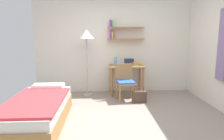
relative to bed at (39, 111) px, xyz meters
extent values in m
plane|color=gray|center=(1.52, 0.06, -0.24)|extent=(5.28, 5.28, 0.00)
cube|color=silver|center=(1.52, 2.08, 1.06)|extent=(4.40, 0.05, 2.60)
cube|color=#9E703D|center=(1.75, 1.95, 1.21)|extent=(0.96, 0.22, 0.02)
cube|color=purple|center=(1.34, 1.98, 1.33)|extent=(0.03, 0.14, 0.22)
cube|color=gold|center=(1.39, 1.96, 1.30)|extent=(0.04, 0.18, 0.17)
cube|color=purple|center=(1.43, 1.98, 1.30)|extent=(0.03, 0.14, 0.17)
cube|color=#9E703D|center=(1.75, 1.95, 1.50)|extent=(0.96, 0.22, 0.02)
cube|color=purple|center=(1.34, 1.98, 1.61)|extent=(0.03, 0.13, 0.18)
cube|color=#4CA856|center=(1.39, 1.97, 1.60)|extent=(0.04, 0.16, 0.17)
cube|color=gray|center=(3.48, 0.47, 1.11)|extent=(0.03, 0.28, 1.41)
cube|color=#9E703D|center=(0.00, -0.01, -0.10)|extent=(0.87, 1.85, 0.28)
cube|color=silver|center=(0.00, -0.01, 0.12)|extent=(0.84, 1.80, 0.16)
cube|color=#DB383D|center=(0.00, -0.12, 0.22)|extent=(0.89, 1.52, 0.04)
cube|color=white|center=(0.00, 0.71, 0.25)|extent=(0.61, 0.28, 0.10)
cube|color=#9E703D|center=(1.75, 1.76, 0.51)|extent=(0.90, 0.54, 0.03)
cylinder|color=#9E703D|center=(1.34, 1.54, 0.13)|extent=(0.06, 0.06, 0.73)
cylinder|color=#9E703D|center=(2.15, 1.54, 0.13)|extent=(0.06, 0.06, 0.73)
cylinder|color=#9E703D|center=(1.34, 1.98, 0.13)|extent=(0.06, 0.06, 0.73)
cylinder|color=#9E703D|center=(2.15, 1.98, 0.13)|extent=(0.06, 0.06, 0.73)
cube|color=#9E703D|center=(1.67, 1.21, 0.18)|extent=(0.47, 0.46, 0.03)
cube|color=blue|center=(1.67, 1.21, 0.21)|extent=(0.43, 0.43, 0.04)
cube|color=#9E703D|center=(1.65, 1.40, 0.42)|extent=(0.40, 0.08, 0.39)
cylinder|color=#9E703D|center=(1.51, 1.02, -0.04)|extent=(0.04, 0.04, 0.41)
cylinder|color=#9E703D|center=(1.86, 1.06, -0.04)|extent=(0.04, 0.04, 0.41)
cylinder|color=#9E703D|center=(1.47, 1.36, -0.04)|extent=(0.04, 0.04, 0.41)
cylinder|color=#9E703D|center=(1.82, 1.40, -0.04)|extent=(0.04, 0.04, 0.41)
cylinder|color=#B2A893|center=(0.73, 1.69, -0.23)|extent=(0.24, 0.24, 0.02)
cylinder|color=#B2A893|center=(0.73, 1.69, 0.50)|extent=(0.03, 0.03, 1.43)
cone|color=silver|center=(0.73, 1.69, 1.33)|extent=(0.36, 0.36, 0.22)
cube|color=#B7BABF|center=(1.83, 1.79, 0.53)|extent=(0.30, 0.21, 0.01)
cube|color=#B7BABF|center=(1.83, 1.85, 0.62)|extent=(0.29, 0.10, 0.18)
cube|color=black|center=(1.83, 1.84, 0.62)|extent=(0.26, 0.08, 0.15)
cylinder|color=#4C99DB|center=(1.46, 1.70, 0.64)|extent=(0.07, 0.07, 0.23)
cube|color=silver|center=(2.00, 1.76, 0.54)|extent=(0.15, 0.20, 0.03)
cube|color=gold|center=(2.00, 1.76, 0.57)|extent=(0.19, 0.21, 0.02)
cube|color=orange|center=(2.00, 1.75, 0.59)|extent=(0.20, 0.21, 0.02)
cube|color=#4C382D|center=(1.96, 1.04, -0.11)|extent=(0.33, 0.13, 0.27)
torus|color=#4C382D|center=(1.96, 1.04, 0.08)|extent=(0.23, 0.02, 0.23)
camera|label=1|loc=(1.09, -3.38, 1.28)|focal=32.20mm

